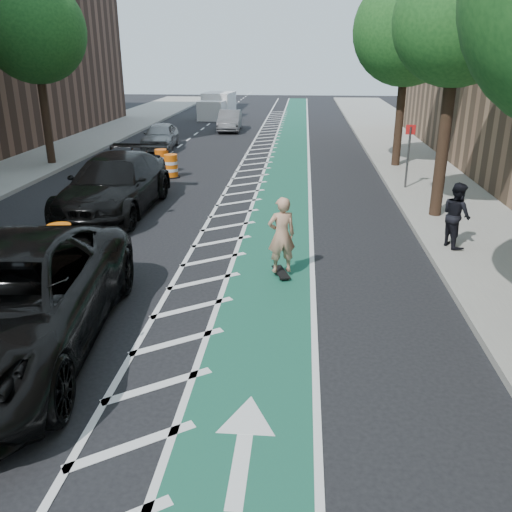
# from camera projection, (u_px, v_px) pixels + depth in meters

# --- Properties ---
(ground) EXTENTS (120.00, 120.00, 0.00)m
(ground) POSITION_uv_depth(u_px,v_px,m) (98.00, 339.00, 10.01)
(ground) COLOR black
(ground) RESTS_ON ground
(bike_lane) EXTENTS (2.00, 90.00, 0.01)m
(bike_lane) POSITION_uv_depth(u_px,v_px,m) (282.00, 202.00, 19.09)
(bike_lane) COLOR #175141
(bike_lane) RESTS_ON ground
(buffer_strip) EXTENTS (1.40, 90.00, 0.01)m
(buffer_strip) POSITION_uv_depth(u_px,v_px,m) (239.00, 201.00, 19.21)
(buffer_strip) COLOR silver
(buffer_strip) RESTS_ON ground
(sidewalk_right) EXTENTS (5.00, 90.00, 0.15)m
(sidewalk_right) POSITION_uv_depth(u_px,v_px,m) (471.00, 204.00, 18.55)
(sidewalk_right) COLOR gray
(sidewalk_right) RESTS_ON ground
(curb_right) EXTENTS (0.12, 90.00, 0.16)m
(curb_right) POSITION_uv_depth(u_px,v_px,m) (399.00, 202.00, 18.74)
(curb_right) COLOR gray
(curb_right) RESTS_ON ground
(curb_left) EXTENTS (0.12, 90.00, 0.16)m
(curb_left) POSITION_uv_depth(u_px,v_px,m) (8.00, 194.00, 19.86)
(curb_left) COLOR gray
(curb_left) RESTS_ON ground
(tree_r_c) EXTENTS (4.20, 4.20, 7.90)m
(tree_r_c) POSITION_uv_depth(u_px,v_px,m) (461.00, 20.00, 14.80)
(tree_r_c) COLOR #382619
(tree_r_c) RESTS_ON ground
(tree_r_d) EXTENTS (4.20, 4.20, 7.90)m
(tree_r_d) POSITION_uv_depth(u_px,v_px,m) (409.00, 31.00, 22.25)
(tree_r_d) COLOR #382619
(tree_r_d) RESTS_ON ground
(tree_l_d) EXTENTS (4.20, 4.20, 7.90)m
(tree_l_d) POSITION_uv_depth(u_px,v_px,m) (39.00, 32.00, 23.51)
(tree_l_d) COLOR #382619
(tree_l_d) RESTS_ON ground
(sign_post) EXTENTS (0.35, 0.08, 2.47)m
(sign_post) POSITION_uv_depth(u_px,v_px,m) (408.00, 156.00, 20.11)
(sign_post) COLOR #4C4C4C
(sign_post) RESTS_ON ground
(skateboard) EXTENTS (0.48, 0.87, 0.11)m
(skateboard) POSITION_uv_depth(u_px,v_px,m) (281.00, 272.00, 12.79)
(skateboard) COLOR black
(skateboard) RESTS_ON ground
(skateboarder) EXTENTS (0.76, 0.61, 1.80)m
(skateboarder) POSITION_uv_depth(u_px,v_px,m) (282.00, 235.00, 12.46)
(skateboarder) COLOR tan
(skateboarder) RESTS_ON skateboard
(suv_near) EXTENTS (3.87, 7.20, 1.92)m
(suv_near) POSITION_uv_depth(u_px,v_px,m) (5.00, 303.00, 9.24)
(suv_near) COLOR black
(suv_near) RESTS_ON ground
(suv_far) EXTENTS (2.62, 6.30, 1.82)m
(suv_far) POSITION_uv_depth(u_px,v_px,m) (115.00, 185.00, 17.65)
(suv_far) COLOR black
(suv_far) RESTS_ON ground
(car_silver) EXTENTS (1.89, 4.13, 1.38)m
(car_silver) POSITION_uv_depth(u_px,v_px,m) (160.00, 136.00, 29.41)
(car_silver) COLOR #97989C
(car_silver) RESTS_ON ground
(car_grey) EXTENTS (1.59, 4.07, 1.32)m
(car_grey) POSITION_uv_depth(u_px,v_px,m) (230.00, 121.00, 36.05)
(car_grey) COLOR #595A5E
(car_grey) RESTS_ON ground
(pedestrian) EXTENTS (0.87, 0.99, 1.71)m
(pedestrian) POSITION_uv_depth(u_px,v_px,m) (456.00, 215.00, 14.03)
(pedestrian) COLOR black
(pedestrian) RESTS_ON sidewalk_right
(box_truck) EXTENTS (2.52, 4.81, 1.93)m
(box_truck) POSITION_uv_depth(u_px,v_px,m) (217.00, 107.00, 42.90)
(box_truck) COLOR white
(box_truck) RESTS_ON ground
(barrel_a) EXTENTS (0.75, 0.75, 1.02)m
(barrel_a) POSITION_uv_depth(u_px,v_px,m) (61.00, 246.00, 13.37)
(barrel_a) COLOR #E0620B
(barrel_a) RESTS_ON ground
(barrel_b) EXTENTS (0.70, 0.70, 0.96)m
(barrel_b) POSITION_uv_depth(u_px,v_px,m) (171.00, 167.00, 22.70)
(barrel_b) COLOR orange
(barrel_b) RESTS_ON ground
(barrel_c) EXTENTS (0.75, 0.75, 1.02)m
(barrel_c) POSITION_uv_depth(u_px,v_px,m) (162.00, 162.00, 23.54)
(barrel_c) COLOR #F25E0C
(barrel_c) RESTS_ON ground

